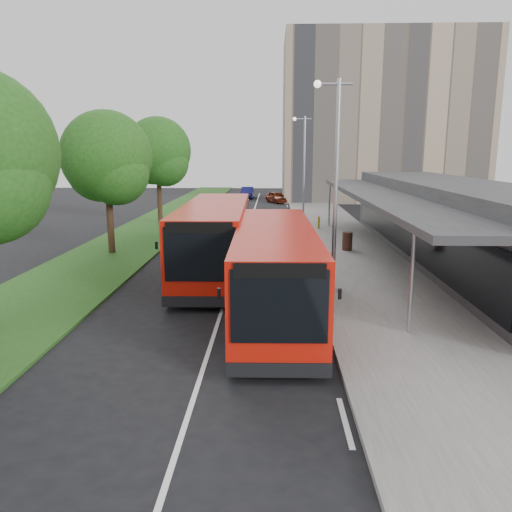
{
  "coord_description": "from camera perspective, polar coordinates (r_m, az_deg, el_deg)",
  "views": [
    {
      "loc": [
        1.76,
        -17.46,
        5.48
      ],
      "look_at": [
        1.13,
        1.58,
        1.5
      ],
      "focal_mm": 35.0,
      "sensor_mm": 36.0,
      "label": 1
    }
  ],
  "objects": [
    {
      "name": "ground",
      "position": [
        18.38,
        -3.71,
        -5.57
      ],
      "size": [
        120.0,
        120.0,
        0.0
      ],
      "primitive_type": "plane",
      "color": "black",
      "rests_on": "ground"
    },
    {
      "name": "tree_mid",
      "position": [
        27.93,
        -16.68,
        10.22
      ],
      "size": [
        4.76,
        4.76,
        7.66
      ],
      "color": "black",
      "rests_on": "ground"
    },
    {
      "name": "lane_centre_line",
      "position": [
        32.96,
        -1.19,
        2.25
      ],
      "size": [
        0.12,
        70.0,
        0.01
      ],
      "primitive_type": "cube",
      "color": "silver",
      "rests_on": "ground"
    },
    {
      "name": "bollard",
      "position": [
        35.62,
        7.18,
        3.81
      ],
      "size": [
        0.17,
        0.17,
        0.86
      ],
      "primitive_type": "cylinder",
      "rotation": [
        0.0,
        0.0,
        0.26
      ],
      "color": "yellow",
      "rests_on": "pavement"
    },
    {
      "name": "office_block",
      "position": [
        60.81,
        13.98,
        14.8
      ],
      "size": [
        22.0,
        12.0,
        18.0
      ],
      "primitive_type": "cube",
      "color": "tan",
      "rests_on": "ground"
    },
    {
      "name": "bus_main",
      "position": [
        16.84,
        2.15,
        -1.68
      ],
      "size": [
        2.93,
        10.78,
        3.04
      ],
      "rotation": [
        0.0,
        0.0,
        0.02
      ],
      "color": "red",
      "rests_on": "ground"
    },
    {
      "name": "litter_bin",
      "position": [
        28.01,
        10.39,
        1.68
      ],
      "size": [
        0.71,
        0.71,
        1.0
      ],
      "primitive_type": "cylinder",
      "rotation": [
        0.0,
        0.0,
        0.34
      ],
      "color": "#3A2117",
      "rests_on": "pavement"
    },
    {
      "name": "pavement",
      "position": [
        38.08,
        8.29,
        3.53
      ],
      "size": [
        5.0,
        80.0,
        0.15
      ],
      "primitive_type": "cube",
      "color": "slate",
      "rests_on": "ground"
    },
    {
      "name": "kerb_dashes",
      "position": [
        36.9,
        4.28,
        3.25
      ],
      "size": [
        0.12,
        56.0,
        0.01
      ],
      "color": "silver",
      "rests_on": "ground"
    },
    {
      "name": "grass_verge",
      "position": [
        38.85,
        -11.17,
        3.55
      ],
      "size": [
        5.0,
        80.0,
        0.1
      ],
      "primitive_type": "cube",
      "color": "#194315",
      "rests_on": "ground"
    },
    {
      "name": "car_far",
      "position": [
        60.59,
        -1.0,
        7.26
      ],
      "size": [
        1.47,
        4.1,
        1.35
      ],
      "primitive_type": "imported",
      "rotation": [
        0.0,
        0.0,
        -0.01
      ],
      "color": "navy",
      "rests_on": "ground"
    },
    {
      "name": "station_building",
      "position": [
        27.25,
        21.43,
        3.74
      ],
      "size": [
        7.7,
        26.0,
        4.0
      ],
      "color": "#2A2A2D",
      "rests_on": "ground"
    },
    {
      "name": "tree_far",
      "position": [
        39.5,
        -11.15,
        11.25
      ],
      "size": [
        5.05,
        5.05,
        8.12
      ],
      "color": "black",
      "rests_on": "ground"
    },
    {
      "name": "car_near",
      "position": [
        55.08,
        2.39,
        6.74
      ],
      "size": [
        2.81,
        3.94,
        1.25
      ],
      "primitive_type": "imported",
      "rotation": [
        0.0,
        0.0,
        0.41
      ],
      "color": "#601E0D",
      "rests_on": "ground"
    },
    {
      "name": "lamp_post_far",
      "position": [
        39.54,
        5.41,
        10.65
      ],
      "size": [
        1.44,
        0.28,
        8.0
      ],
      "color": "#9C9EA4",
      "rests_on": "pavement"
    },
    {
      "name": "bus_second",
      "position": [
        22.53,
        -4.67,
        1.98
      ],
      "size": [
        3.15,
        11.43,
        3.22
      ],
      "rotation": [
        0.0,
        0.0,
        0.02
      ],
      "color": "red",
      "rests_on": "ground"
    },
    {
      "name": "lamp_post_near",
      "position": [
        19.61,
        8.91,
        9.44
      ],
      "size": [
        1.44,
        0.28,
        8.0
      ],
      "color": "#9C9EA4",
      "rests_on": "pavement"
    }
  ]
}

